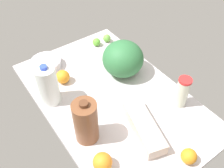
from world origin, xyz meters
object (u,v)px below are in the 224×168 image
object	(u,v)px
watermelon	(123,59)
mixing_bowl	(46,64)
egg_carton	(143,126)
milk_jug	(48,85)
chocolate_milk_jug	(86,122)
lime_loose	(96,42)
lime_far_back	(107,38)
orange_by_jug	(102,162)
orange_beside_bowl	(189,156)
tumbler_cup	(182,92)
orange_near_front	(63,77)

from	to	relation	value
watermelon	mixing_bowl	size ratio (longest dim) A/B	1.31
egg_carton	milk_jug	world-z (taller)	milk_jug
chocolate_milk_jug	lime_loose	distance (cm)	77.43
watermelon	lime_far_back	bearing A→B (deg)	-18.39
watermelon	lime_loose	size ratio (longest dim) A/B	4.44
lime_loose	orange_by_jug	distance (cm)	93.62
egg_carton	lime_far_back	xyz separation A→B (cm)	(75.16, -29.72, -0.81)
chocolate_milk_jug	milk_jug	distance (cm)	33.04
lime_loose	chocolate_milk_jug	bearing A→B (deg)	143.36
mixing_bowl	orange_beside_bowl	xyz separation A→B (cm)	(-99.92, -24.74, 1.07)
tumbler_cup	lime_loose	xyz separation A→B (cm)	(73.47, 7.83, -6.71)
egg_carton	milk_jug	xyz separation A→B (cm)	(46.63, 28.93, 8.56)
egg_carton	lime_far_back	world-z (taller)	egg_carton
lime_far_back	milk_jug	bearing A→B (deg)	115.94
watermelon	lime_far_back	world-z (taller)	watermelon
chocolate_milk_jug	milk_jug	xyz separation A→B (cm)	(32.81, 3.92, -0.10)
chocolate_milk_jug	orange_beside_bowl	distance (cm)	50.34
chocolate_milk_jug	watermelon	size ratio (longest dim) A/B	1.03
chocolate_milk_jug	orange_beside_bowl	xyz separation A→B (cm)	(-38.65, -31.09, -8.54)
egg_carton	lime_loose	world-z (taller)	egg_carton
mixing_bowl	orange_near_front	world-z (taller)	orange_near_front
lime_far_back	egg_carton	bearing A→B (deg)	158.43
lime_far_back	orange_beside_bowl	world-z (taller)	orange_beside_bowl
tumbler_cup	lime_far_back	xyz separation A→B (cm)	(73.14, -1.03, -6.78)
chocolate_milk_jug	mixing_bowl	world-z (taller)	chocolate_milk_jug
egg_carton	orange_beside_bowl	xyz separation A→B (cm)	(-24.83, -6.09, 0.12)
orange_by_jug	chocolate_milk_jug	bearing A→B (deg)	-9.48
mixing_bowl	lime_loose	distance (cm)	39.52
orange_beside_bowl	egg_carton	bearing A→B (deg)	13.77
lime_far_back	chocolate_milk_jug	bearing A→B (deg)	138.26
lime_far_back	orange_beside_bowl	distance (cm)	102.75
lime_loose	orange_beside_bowl	world-z (taller)	orange_beside_bowl
mixing_bowl	lime_far_back	world-z (taller)	lime_far_back
watermelon	lime_far_back	size ratio (longest dim) A/B	4.55
mixing_bowl	egg_carton	bearing A→B (deg)	-166.05
chocolate_milk_jug	orange_beside_bowl	world-z (taller)	chocolate_milk_jug
watermelon	orange_by_jug	distance (cm)	65.94
lime_loose	orange_by_jug	world-z (taller)	orange_by_jug
watermelon	orange_by_jug	xyz separation A→B (cm)	(-46.13, 46.66, -6.58)
orange_near_front	chocolate_milk_jug	bearing A→B (deg)	168.30
milk_jug	orange_beside_bowl	size ratio (longest dim) A/B	3.47
tumbler_cup	milk_jug	distance (cm)	72.92
milk_jug	orange_by_jug	xyz separation A→B (cm)	(-50.96, -0.89, -7.68)
tumbler_cup	chocolate_milk_jug	xyz separation A→B (cm)	(11.80, 53.70, 2.70)
tumbler_cup	mixing_bowl	size ratio (longest dim) A/B	0.98
egg_carton	orange_near_front	bearing A→B (deg)	31.83
orange_near_front	lime_loose	bearing A→B (deg)	-62.33
mixing_bowl	lime_loose	world-z (taller)	lime_loose
watermelon	mixing_bowl	world-z (taller)	watermelon
egg_carton	watermelon	bearing A→B (deg)	-8.38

